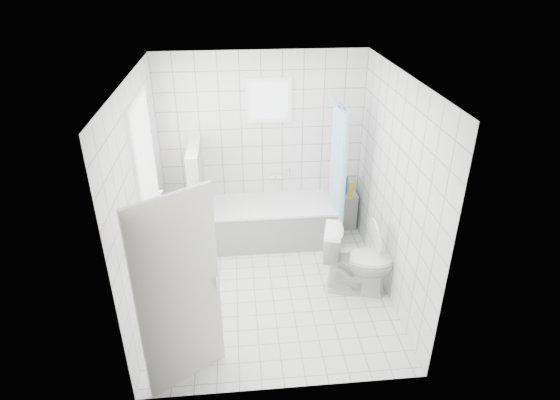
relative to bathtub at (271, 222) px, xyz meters
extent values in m
plane|color=white|center=(-0.08, -1.12, -0.29)|extent=(3.00, 3.00, 0.00)
plane|color=white|center=(-0.08, -1.12, 2.31)|extent=(3.00, 3.00, 0.00)
cube|color=white|center=(-0.08, 0.38, 1.01)|extent=(2.80, 0.02, 2.60)
cube|color=white|center=(-0.08, -2.62, 1.01)|extent=(2.80, 0.02, 2.60)
cube|color=white|center=(-1.48, -1.12, 1.01)|extent=(0.02, 3.00, 2.60)
cube|color=white|center=(1.32, -1.12, 1.01)|extent=(0.02, 3.00, 2.60)
cube|color=white|center=(-1.44, -0.82, 1.31)|extent=(0.01, 0.90, 1.40)
cube|color=white|center=(0.02, 0.33, 1.66)|extent=(0.50, 0.01, 0.50)
cube|color=white|center=(-1.39, -0.82, 0.57)|extent=(0.18, 1.02, 0.08)
cube|color=silver|center=(-1.00, -2.38, 0.71)|extent=(0.69, 0.47, 2.00)
cube|color=white|center=(0.00, 0.00, -0.02)|extent=(1.83, 0.75, 0.55)
cube|color=white|center=(0.00, 0.00, 0.27)|extent=(1.85, 0.77, 0.03)
cube|color=white|center=(-0.99, -0.05, 0.46)|extent=(0.15, 0.85, 1.50)
cube|color=white|center=(1.09, 0.25, -0.02)|extent=(0.40, 0.24, 0.55)
imported|color=white|center=(0.95, -1.23, 0.13)|extent=(0.93, 0.67, 0.85)
cylinder|color=silver|center=(0.87, -0.02, 1.71)|extent=(0.02, 0.80, 0.02)
cube|color=silver|center=(0.10, 0.33, 0.56)|extent=(0.18, 0.06, 0.06)
imported|color=#C06096|center=(-1.38, -0.53, 0.71)|extent=(0.11, 0.11, 0.20)
imported|color=#EE5CB4|center=(-1.38, -1.21, 0.76)|extent=(0.14, 0.14, 0.29)
imported|color=#30B8DB|center=(-1.38, -1.00, 0.70)|extent=(0.12, 0.12, 0.19)
imported|color=silver|center=(-1.38, -0.67, 0.75)|extent=(0.15, 0.15, 0.29)
imported|color=white|center=(-1.38, -0.87, 0.70)|extent=(0.16, 0.16, 0.17)
cylinder|color=blue|center=(1.11, 0.27, 0.40)|extent=(0.06, 0.06, 0.28)
cylinder|color=green|center=(1.03, 0.17, 0.38)|extent=(0.06, 0.06, 0.24)
cylinder|color=red|center=(1.04, 0.29, 0.36)|extent=(0.06, 0.06, 0.21)
cylinder|color=yellow|center=(1.16, 0.17, 0.37)|extent=(0.06, 0.06, 0.23)
camera|label=1|loc=(-0.43, -5.71, 3.38)|focal=30.00mm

